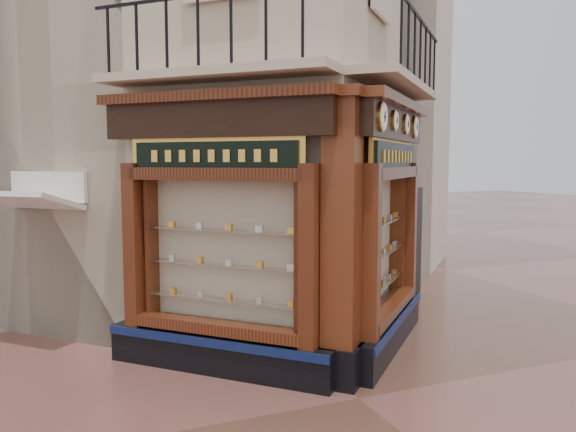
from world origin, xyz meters
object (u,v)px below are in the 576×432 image
clock_b (395,121)px  awning (33,348)px  signboard_right (395,157)px  signboard_left (214,156)px  clock_c (406,124)px  clock_a (382,117)px  clock_d (415,127)px  corner_pilaster (342,243)px

clock_b → awning: size_ratio=0.19×
clock_b → signboard_right: clock_b is taller
signboard_right → signboard_left: bearing=135.0°
clock_c → signboard_right: (-0.29, -0.14, -0.52)m
clock_a → signboard_right: size_ratio=0.20×
clock_a → clock_c: size_ratio=1.25×
clock_d → corner_pilaster: bearing=171.5°
clock_d → awning: (-6.26, 1.50, -3.62)m
clock_a → clock_c: clock_a is taller
clock_b → clock_c: bearing=0.0°
clock_a → signboard_left: bearing=108.1°
clock_b → awning: 6.78m
clock_b → clock_c: 0.87m
clock_b → awning: (-5.07, 2.69, -3.62)m
clock_b → signboard_right: (0.32, 0.48, -0.52)m
signboard_left → awning: bearing=3.2°
corner_pilaster → clock_d: bearing=-8.5°
corner_pilaster → signboard_left: 2.12m
clock_d → signboard_right: clock_d is taller
signboard_right → clock_b: bearing=-169.0°
awning → corner_pilaster: bearing=-174.4°
clock_c → signboard_right: bearing=160.1°
clock_a → signboard_left: (-2.04, 1.03, -0.52)m
clock_c → signboard_left: clock_c is taller
clock_c → signboard_right: 0.61m
clock_b → clock_c: clock_c is taller
awning → clock_a: bearing=-170.7°
clock_d → awning: 7.39m
signboard_left → signboard_right: bearing=-135.0°
clock_a → clock_c: bearing=0.0°
corner_pilaster → awning: 5.44m
clock_b → clock_d: bearing=0.0°
clock_a → awning: bearing=99.3°
clock_c → corner_pilaster: bearing=168.3°
awning → signboard_left: size_ratio=0.81×
corner_pilaster → signboard_right: size_ratio=1.90×
awning → signboard_right: (5.39, -2.21, 3.10)m
corner_pilaster → clock_d: (2.33, 1.73, 1.67)m
corner_pilaster → awning: size_ratio=2.51×
clock_a → clock_b: bearing=0.0°
clock_d → clock_a: bearing=-180.0°
clock_c → awning: 7.05m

